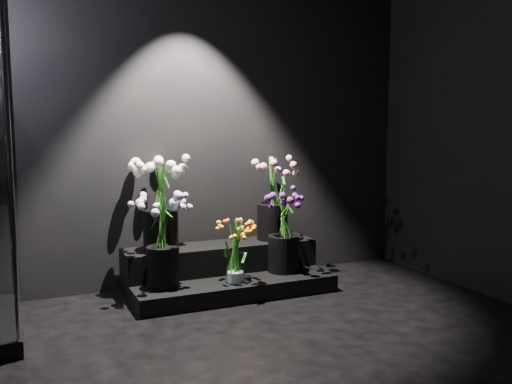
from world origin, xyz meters
TOP-DOWN VIEW (x-y plane):
  - floor at (0.00, 0.00)m, footprint 4.00×4.00m
  - wall_back at (0.00, 2.00)m, footprint 4.00×0.00m
  - display_riser at (0.20, 1.68)m, footprint 1.59×0.71m
  - bouquet_orange_bells at (0.18, 1.41)m, footprint 0.33×0.33m
  - bouquet_lilac at (-0.36, 1.51)m, footprint 0.47×0.47m
  - bouquet_purple at (0.65, 1.54)m, footprint 0.40×0.40m
  - bouquet_cream_roses at (-0.30, 1.78)m, footprint 0.48×0.48m
  - bouquet_pink_roses at (0.67, 1.78)m, footprint 0.37×0.37m

SIDE VIEW (x-z plane):
  - floor at x=0.00m, z-range 0.00..0.00m
  - display_riser at x=0.20m, z-range -0.03..0.32m
  - bouquet_orange_bells at x=0.18m, z-range 0.14..0.61m
  - bouquet_purple at x=0.65m, z-range 0.17..0.84m
  - bouquet_lilac at x=-0.36m, z-range 0.19..0.88m
  - bouquet_pink_roses at x=0.67m, z-range 0.39..1.09m
  - bouquet_cream_roses at x=-0.30m, z-range 0.41..1.12m
  - wall_back at x=0.00m, z-range -0.60..3.40m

